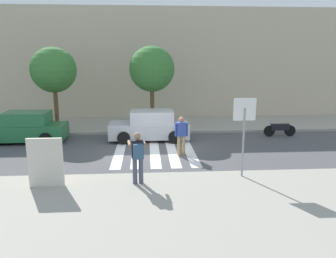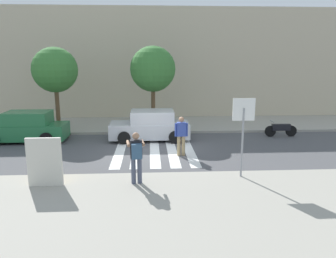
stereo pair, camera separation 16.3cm
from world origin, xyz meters
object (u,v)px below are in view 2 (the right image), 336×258
pedestrian_crossing (181,134)px  motorcycle (281,129)px  advertising_board (45,162)px  street_tree_west (55,70)px  street_tree_center (153,69)px  stop_sign (243,120)px  parked_car_silver (150,126)px  photographer_with_backpack (136,154)px  parked_car_green (26,128)px

pedestrian_crossing → motorcycle: pedestrian_crossing is taller
pedestrian_crossing → advertising_board: advertising_board is taller
street_tree_west → street_tree_center: bearing=0.2°
stop_sign → parked_car_silver: stop_sign is taller
photographer_with_backpack → motorcycle: (7.58, 6.83, -0.75)m
stop_sign → street_tree_center: (-2.96, 8.39, 1.43)m
parked_car_green → street_tree_center: (6.53, 2.36, 2.85)m
motorcycle → street_tree_west: bearing=170.7°
parked_car_green → parked_car_silver: 6.34m
parked_car_silver → street_tree_center: size_ratio=0.86×
parked_car_silver → motorcycle: 7.12m
pedestrian_crossing → advertising_board: size_ratio=1.08×
photographer_with_backpack → parked_car_green: bearing=132.0°
parked_car_silver → street_tree_center: (0.19, 2.36, 2.85)m
photographer_with_backpack → pedestrian_crossing: size_ratio=1.00×
parked_car_silver → photographer_with_backpack: bearing=-94.2°
photographer_with_backpack → motorcycle: size_ratio=0.98×
street_tree_west → pedestrian_crossing: bearing=-38.4°
street_tree_west → advertising_board: bearing=-77.6°
advertising_board → pedestrian_crossing: bearing=37.2°
pedestrian_crossing → street_tree_center: bearing=102.2°
parked_car_silver → pedestrian_crossing: bearing=-65.7°
stop_sign → motorcycle: stop_sign is taller
motorcycle → stop_sign: bearing=-122.1°
street_tree_west → photographer_with_backpack: bearing=-61.2°
street_tree_center → parked_car_silver: bearing=-94.5°
motorcycle → street_tree_center: bearing=163.4°
stop_sign → pedestrian_crossing: 3.76m
advertising_board → photographer_with_backpack: bearing=0.3°
parked_car_green → motorcycle: 13.46m
photographer_with_backpack → street_tree_center: street_tree_center is taller
pedestrian_crossing → advertising_board: 5.94m
motorcycle → parked_car_green: bearing=-178.7°
pedestrian_crossing → street_tree_center: size_ratio=0.36×
motorcycle → street_tree_center: 7.88m
stop_sign → parked_car_green: stop_sign is taller
motorcycle → advertising_board: advertising_board is taller
parked_car_green → street_tree_west: bearing=67.1°
stop_sign → street_tree_center: size_ratio=0.58×
pedestrian_crossing → street_tree_west: (-6.69, 5.29, 2.56)m
photographer_with_backpack → advertising_board: size_ratio=1.08×
advertising_board → motorcycle: bearing=33.1°
photographer_with_backpack → pedestrian_crossing: (1.81, 3.57, -0.19)m
photographer_with_backpack → parked_car_green: photographer_with_backpack is taller
stop_sign → advertising_board: bearing=-175.5°
parked_car_green → street_tree_west: size_ratio=0.87×
parked_car_green → parked_car_silver: size_ratio=1.00×
parked_car_silver → street_tree_west: 6.48m
street_tree_west → parked_car_silver: bearing=-23.6°
stop_sign → street_tree_west: (-8.50, 8.37, 1.39)m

